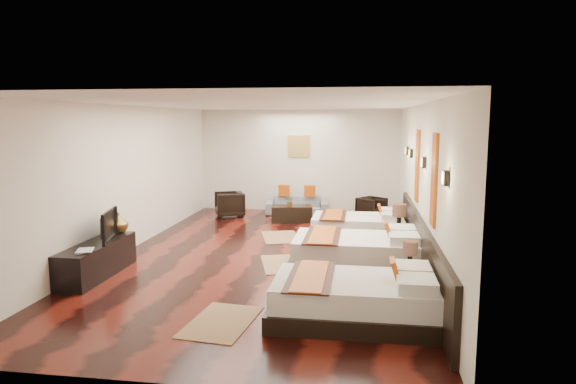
% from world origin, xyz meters
% --- Properties ---
extents(floor, '(5.50, 9.50, 0.01)m').
position_xyz_m(floor, '(0.00, 0.00, 0.00)').
color(floor, black).
rests_on(floor, ground).
extents(ceiling, '(5.50, 9.50, 0.01)m').
position_xyz_m(ceiling, '(0.00, 0.00, 2.80)').
color(ceiling, white).
rests_on(ceiling, floor).
extents(back_wall, '(5.50, 0.01, 2.80)m').
position_xyz_m(back_wall, '(0.00, 4.75, 1.40)').
color(back_wall, silver).
rests_on(back_wall, floor).
extents(left_wall, '(0.01, 9.50, 2.80)m').
position_xyz_m(left_wall, '(-2.75, 0.00, 1.40)').
color(left_wall, silver).
rests_on(left_wall, floor).
extents(right_wall, '(0.01, 9.50, 2.80)m').
position_xyz_m(right_wall, '(2.75, 0.00, 1.40)').
color(right_wall, silver).
rests_on(right_wall, floor).
extents(headboard_panel, '(0.08, 6.60, 0.90)m').
position_xyz_m(headboard_panel, '(2.71, -0.80, 0.45)').
color(headboard_panel, black).
rests_on(headboard_panel, floor).
extents(bed_near, '(2.13, 1.34, 0.81)m').
position_xyz_m(bed_near, '(1.70, -2.88, 0.28)').
color(bed_near, black).
rests_on(bed_near, floor).
extents(bed_mid, '(2.21, 1.39, 0.84)m').
position_xyz_m(bed_mid, '(1.70, -0.63, 0.29)').
color(bed_mid, black).
rests_on(bed_mid, floor).
extents(bed_far, '(1.99, 1.25, 0.76)m').
position_xyz_m(bed_far, '(1.70, 1.56, 0.26)').
color(bed_far, black).
rests_on(bed_far, floor).
extents(nightstand_a, '(0.41, 0.41, 0.80)m').
position_xyz_m(nightstand_a, '(2.44, -1.85, 0.28)').
color(nightstand_a, black).
rests_on(nightstand_a, floor).
extents(nightstand_b, '(0.48, 0.48, 0.95)m').
position_xyz_m(nightstand_b, '(2.44, 0.49, 0.33)').
color(nightstand_b, black).
rests_on(nightstand_b, floor).
extents(jute_mat_near, '(0.88, 1.28, 0.01)m').
position_xyz_m(jute_mat_near, '(0.02, -3.22, 0.01)').
color(jute_mat_near, '#8F6C48').
rests_on(jute_mat_near, floor).
extents(jute_mat_mid, '(1.04, 1.36, 0.01)m').
position_xyz_m(jute_mat_mid, '(0.41, -0.56, 0.01)').
color(jute_mat_mid, '#8F6C48').
rests_on(jute_mat_mid, floor).
extents(jute_mat_far, '(1.06, 1.36, 0.01)m').
position_xyz_m(jute_mat_far, '(0.02, 1.46, 0.01)').
color(jute_mat_far, '#8F6C48').
rests_on(jute_mat_far, floor).
extents(tv_console, '(0.50, 1.80, 0.55)m').
position_xyz_m(tv_console, '(-2.50, -1.66, 0.28)').
color(tv_console, black).
rests_on(tv_console, floor).
extents(tv, '(0.32, 0.88, 0.51)m').
position_xyz_m(tv, '(-2.45, -1.47, 0.80)').
color(tv, black).
rests_on(tv, tv_console).
extents(book, '(0.34, 0.38, 0.03)m').
position_xyz_m(book, '(-2.50, -2.24, 0.57)').
color(book, black).
rests_on(book, tv_console).
extents(figurine, '(0.36, 0.36, 0.36)m').
position_xyz_m(figurine, '(-2.50, -0.90, 0.73)').
color(figurine, brown).
rests_on(figurine, tv_console).
extents(sofa, '(1.73, 0.85, 0.49)m').
position_xyz_m(sofa, '(0.01, 4.23, 0.24)').
color(sofa, slate).
rests_on(sofa, floor).
extents(armchair_left, '(0.94, 0.93, 0.66)m').
position_xyz_m(armchair_left, '(-1.68, 3.55, 0.33)').
color(armchair_left, black).
rests_on(armchair_left, floor).
extents(armchair_right, '(0.86, 0.85, 0.56)m').
position_xyz_m(armchair_right, '(2.00, 3.85, 0.28)').
color(armchair_right, black).
rests_on(armchair_right, floor).
extents(coffee_table, '(1.08, 0.68, 0.40)m').
position_xyz_m(coffee_table, '(0.01, 3.18, 0.20)').
color(coffee_table, black).
rests_on(coffee_table, floor).
extents(table_plant, '(0.23, 0.20, 0.24)m').
position_xyz_m(table_plant, '(-0.01, 3.10, 0.52)').
color(table_plant, '#2B6220').
rests_on(table_plant, coffee_table).
extents(orange_panel_a, '(0.04, 0.40, 1.30)m').
position_xyz_m(orange_panel_a, '(2.73, -1.90, 1.70)').
color(orange_panel_a, '#D86014').
rests_on(orange_panel_a, right_wall).
extents(orange_panel_b, '(0.04, 0.40, 1.30)m').
position_xyz_m(orange_panel_b, '(2.73, 0.30, 1.70)').
color(orange_panel_b, '#D86014').
rests_on(orange_panel_b, right_wall).
extents(sconce_near, '(0.07, 0.12, 0.18)m').
position_xyz_m(sconce_near, '(2.70, -3.00, 1.85)').
color(sconce_near, black).
rests_on(sconce_near, right_wall).
extents(sconce_mid, '(0.07, 0.12, 0.18)m').
position_xyz_m(sconce_mid, '(2.70, -0.80, 1.85)').
color(sconce_mid, black).
rests_on(sconce_mid, right_wall).
extents(sconce_far, '(0.07, 0.12, 0.18)m').
position_xyz_m(sconce_far, '(2.70, 1.40, 1.85)').
color(sconce_far, black).
rests_on(sconce_far, right_wall).
extents(sconce_lounge, '(0.07, 0.12, 0.18)m').
position_xyz_m(sconce_lounge, '(2.70, 2.30, 1.85)').
color(sconce_lounge, black).
rests_on(sconce_lounge, right_wall).
extents(gold_artwork, '(0.60, 0.04, 0.60)m').
position_xyz_m(gold_artwork, '(0.00, 4.73, 1.80)').
color(gold_artwork, '#AD873F').
rests_on(gold_artwork, back_wall).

